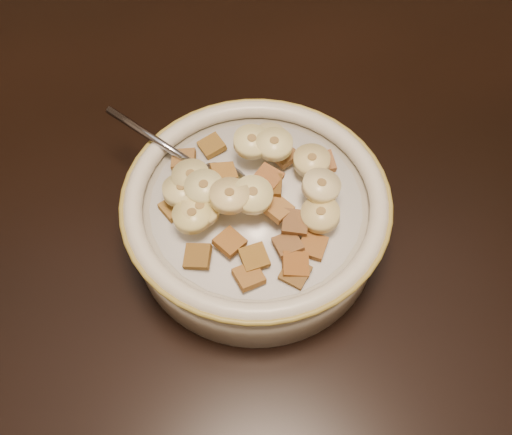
{
  "coord_description": "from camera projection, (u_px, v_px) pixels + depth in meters",
  "views": [
    {
      "loc": [
        -0.04,
        -0.31,
        1.2
      ],
      "look_at": [
        -0.01,
        -0.04,
        0.78
      ],
      "focal_mm": 40.0,
      "sensor_mm": 36.0,
      "label": 1
    }
  ],
  "objects": [
    {
      "name": "floor",
      "position": [
        260.0,
        415.0,
        1.21
      ],
      "size": [
        4.0,
        4.5,
        0.1
      ],
      "primitive_type": "cube",
      "color": "#422816",
      "rests_on": "ground"
    },
    {
      "name": "table",
      "position": [
        264.0,
        213.0,
        0.56
      ],
      "size": [
        1.43,
        0.95,
        0.04
      ],
      "primitive_type": "cube",
      "rotation": [
        0.0,
        0.0,
        0.03
      ],
      "color": "black",
      "rests_on": "floor"
    },
    {
      "name": "chair",
      "position": [
        225.0,
        12.0,
        1.1
      ],
      "size": [
        0.47,
        0.47,
        0.98
      ],
      "primitive_type": "cube",
      "rotation": [
        0.0,
        0.0,
        0.08
      ],
      "color": "black",
      "rests_on": "floor"
    },
    {
      "name": "cereal_bowl",
      "position": [
        256.0,
        220.0,
        0.5
      ],
      "size": [
        0.21,
        0.21,
        0.05
      ],
      "primitive_type": "cylinder",
      "color": "beige",
      "rests_on": "table"
    },
    {
      "name": "milk",
      "position": [
        256.0,
        203.0,
        0.48
      ],
      "size": [
        0.18,
        0.18,
        0.0
      ],
      "primitive_type": "cylinder",
      "color": "silver",
      "rests_on": "cereal_bowl"
    },
    {
      "name": "spoon",
      "position": [
        222.0,
        182.0,
        0.48
      ],
      "size": [
        0.06,
        0.06,
        0.01
      ],
      "primitive_type": "ellipsoid",
      "rotation": [
        0.0,
        0.0,
        4.05
      ],
      "color": "#9295A2",
      "rests_on": "cereal_bowl"
    },
    {
      "name": "cereal_square_0",
      "position": [
        214.0,
        192.0,
        0.46
      ],
      "size": [
        0.03,
        0.03,
        0.01
      ],
      "primitive_type": "cube",
      "rotation": [
        0.15,
        -0.03,
        0.51
      ],
      "color": "brown",
      "rests_on": "milk"
    },
    {
      "name": "cereal_square_1",
      "position": [
        278.0,
        148.0,
        0.5
      ],
      "size": [
        0.03,
        0.03,
        0.01
      ],
      "primitive_type": "cube",
      "rotation": [
        0.25,
        0.17,
        1.22
      ],
      "color": "brown",
      "rests_on": "milk"
    },
    {
      "name": "cereal_square_2",
      "position": [
        295.0,
        265.0,
        0.44
      ],
      "size": [
        0.02,
        0.02,
        0.01
      ],
      "primitive_type": "cube",
      "rotation": [
        -0.1,
        -0.14,
        3.06
      ],
      "color": "brown",
      "rests_on": "milk"
    },
    {
      "name": "cereal_square_3",
      "position": [
        269.0,
        185.0,
        0.46
      ],
      "size": [
        0.02,
        0.02,
        0.01
      ],
      "primitive_type": "cube",
      "rotation": [
        -0.05,
        -0.04,
        1.4
      ],
      "color": "brown",
      "rests_on": "milk"
    },
    {
      "name": "cereal_square_4",
      "position": [
        212.0,
        146.0,
        0.51
      ],
      "size": [
        0.03,
        0.03,
        0.01
      ],
      "primitive_type": "cube",
      "rotation": [
        -0.16,
        0.06,
        2.01
      ],
      "color": "brown",
      "rests_on": "milk"
    },
    {
      "name": "cereal_square_5",
      "position": [
        295.0,
        222.0,
        0.45
      ],
      "size": [
        0.02,
        0.02,
        0.01
      ],
      "primitive_type": "cube",
      "rotation": [
        -0.17,
        -0.04,
        2.93
      ],
      "color": "brown",
      "rests_on": "milk"
    },
    {
      "name": "cereal_square_6",
      "position": [
        230.0,
        242.0,
        0.45
      ],
      "size": [
        0.03,
        0.03,
        0.01
      ],
      "primitive_type": "cube",
      "rotation": [
        0.05,
        0.12,
        0.74
      ],
      "color": "brown",
      "rests_on": "milk"
    },
    {
      "name": "cereal_square_7",
      "position": [
        184.0,
        159.0,
        0.49
      ],
      "size": [
        0.02,
        0.02,
        0.01
      ],
      "primitive_type": "cube",
      "rotation": [
        0.01,
        0.13,
        3.03
      ],
      "color": "brown",
      "rests_on": "milk"
    },
    {
      "name": "cereal_square_8",
      "position": [
        284.0,
        155.0,
        0.49
      ],
      "size": [
        0.03,
        0.03,
        0.01
      ],
      "primitive_type": "cube",
      "rotation": [
        -0.01,
        0.07,
        2.18
      ],
      "color": "brown",
      "rests_on": "milk"
    },
    {
      "name": "cereal_square_9",
      "position": [
        277.0,
        208.0,
        0.45
      ],
      "size": [
        0.03,
        0.03,
        0.01
      ],
      "primitive_type": "cube",
      "rotation": [
        0.16,
        -0.08,
        2.32
      ],
      "color": "#965C2C",
      "rests_on": "milk"
    },
    {
      "name": "cereal_square_10",
      "position": [
        268.0,
        177.0,
        0.46
      ],
      "size": [
        0.03,
        0.03,
        0.01
      ],
      "primitive_type": "cube",
      "rotation": [
        0.14,
        -0.12,
        2.51
      ],
      "color": "brown",
      "rests_on": "milk"
    },
    {
      "name": "cereal_square_11",
      "position": [
        200.0,
        191.0,
        0.47
      ],
      "size": [
        0.02,
        0.02,
        0.01
      ],
      "primitive_type": "cube",
      "rotation": [
        -0.23,
        -0.06,
        1.53
      ],
      "color": "brown",
      "rests_on": "milk"
    },
    {
      "name": "cereal_square_12",
      "position": [
        295.0,
        273.0,
        0.44
      ],
      "size": [
        0.03,
        0.03,
        0.01
      ],
      "primitive_type": "cube",
      "rotation": [
        0.08,
        -0.17,
        0.96
      ],
      "color": "brown",
      "rests_on": "milk"
    },
    {
      "name": "cereal_square_13",
      "position": [
        288.0,
        245.0,
        0.45
      ],
      "size": [
        0.03,
        0.03,
        0.01
      ],
      "primitive_type": "cube",
      "rotation": [
        -0.14,
        -0.04,
        0.3
      ],
      "color": "brown",
      "rests_on": "milk"
    },
    {
      "name": "cereal_square_14",
      "position": [
        323.0,
        162.0,
        0.49
      ],
      "size": [
        0.02,
        0.02,
        0.01
      ],
      "primitive_type": "cube",
      "rotation": [
        0.06,
        -0.09,
        1.69
      ],
      "color": "#935C2E",
      "rests_on": "milk"
    },
    {
      "name": "cereal_square_15",
      "position": [
        313.0,
        246.0,
        0.45
      ],
      "size": [
        0.03,
        0.03,
        0.01
      ],
      "primitive_type": "cube",
      "rotation": [
        0.02,
        -0.1,
        1.13
      ],
      "color": "brown",
      "rests_on": "milk"
    },
    {
      "name": "cereal_square_16",
      "position": [
        198.0,
        256.0,
        0.44
      ],
      "size": [
        0.02,
        0.02,
        0.01
      ],
      "primitive_type": "cube",
      "rotation": [
        -0.13,
        0.18,
        2.92
      ],
      "color": "brown",
      "rests_on": "milk"
    },
    {
      "name": "cereal_square_17",
      "position": [
        249.0,
        276.0,
        0.43
      ],
      "size": [
        0.03,
        0.03,
        0.01
      ],
      "primitive_type": "cube",
      "rotation": [
        -0.09,
        0.11,
        0.38
      ],
      "color": "brown",
      "rests_on": "milk"
    },
    {
      "name": "cereal_square_18",
      "position": [
        224.0,
        173.0,
        0.48
      ],
      "size": [
        0.02,
        0.02,
        0.01
      ],
      "primitive_type": "cube",
      "rotation": [
        -0.16,
        0.16,
        0.14
      ],
      "color": "olive",
      "rests_on": "milk"
    },
    {
      "name": "cereal_square_19",
      "position": [
        174.0,
        208.0,
        0.47
      ],
      "size": [
        0.03,
        0.03,
        0.01
      ],
      "primitive_type": "cube",
      "rotation": [
        -0.08,
        0.03,
        0.57
      ],
      "color": "olive",
      "rests_on": "milk"
    },
    {
      "name": "cereal_square_20",
      "position": [
        254.0,
        258.0,
        0.44
      ],
      "size": [
        0.02,
        0.02,
        0.01
      ],
      "primitive_type": "cube",
      "rotation": [
        0.12,
        -0.02,
        0.25
      ],
      "color": "olive",
      "rests_on": "milk"
    },
    {
      "name": "banana_slice_0",
      "position": [
        269.0,
        140.0,
        0.49
      ],
      "size": [
        0.04,
        0.04,
        0.01
      ],
      "primitive_type": "cylinder",
      "rotation": [
        0.0,
        -0.08,
        1.32
      ],
      "color": "beige",
      "rests_on": "milk"
    },
    {
      "name": "banana_slice_1",
      "position": [
        192.0,
        216.0,
        0.45
      ],
      "size": [
        0.04,
        0.04,
        0.01
      ],
      "primitive_type": "cylinder",
      "rotation": [
        -0.08,
        0.09,
        1.38
      ],
      "color": "#CDB77F",
      "rests_on": "milk"
    },
    {
      "name": "banana_slice_2",
      "position": [
        321.0,
        186.0,
        0.46
      ],
      "size": [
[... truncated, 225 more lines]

